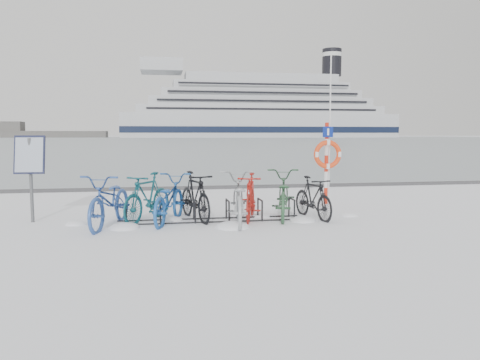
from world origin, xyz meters
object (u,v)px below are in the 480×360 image
at_px(info_board, 30,160).
at_px(bike_rack, 211,213).
at_px(lifebuoy_station, 327,155).
at_px(cruise_ferry, 259,113).

bearing_deg(info_board, bike_rack, -4.62).
xyz_separation_m(bike_rack, info_board, (-3.77, 0.49, 1.15)).
bearing_deg(info_board, lifebuoy_station, 14.12).
bearing_deg(lifebuoy_station, cruise_ferry, 78.44).
relative_size(bike_rack, info_board, 2.17).
distance_m(lifebuoy_station, cruise_ferry, 232.22).
bearing_deg(cruise_ferry, info_board, -103.19).
xyz_separation_m(bike_rack, lifebuoy_station, (3.32, 1.91, 1.15)).
relative_size(info_board, cruise_ferry, 0.01).
bearing_deg(bike_rack, lifebuoy_station, 29.94).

